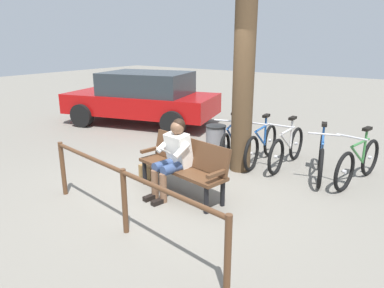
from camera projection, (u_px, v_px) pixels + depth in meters
The scene contains 13 objects.
ground_plane at pixel (172, 189), 5.77m from camera, with size 40.00×40.00×0.00m, color slate.
bench at pixel (185, 162), 5.48m from camera, with size 1.66×0.78×0.87m.
person_reading at pixel (174, 154), 5.37m from camera, with size 0.54×0.81×1.20m.
handbag at pixel (147, 172), 6.15m from camera, with size 0.30×0.14×0.24m, color olive.
tree_trunk at pixel (243, 88), 6.18m from camera, with size 0.37×0.37×3.05m, color #4C3823.
litter_bin at pixel (216, 144), 6.94m from camera, with size 0.40×0.40×0.74m.
bicycle_black at pixel (358, 162), 5.92m from camera, with size 0.52×1.66×0.94m.
bicycle_silver at pixel (321, 157), 6.18m from camera, with size 0.60×1.64×0.94m.
bicycle_orange at pixel (287, 148), 6.68m from camera, with size 0.48×1.68×0.94m.
bicycle_green at pixel (261, 145), 6.88m from camera, with size 0.48×1.68×0.94m.
bicycle_blue at pixel (231, 142), 7.11m from camera, with size 0.59×1.64×0.94m.
railing_fence at pixel (124, 188), 4.31m from camera, with size 3.29×0.59×0.85m.
parked_car at pixel (143, 97), 9.92m from camera, with size 4.52×2.82×1.47m.
Camera 1 is at (-3.35, 4.15, 2.35)m, focal length 33.05 mm.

